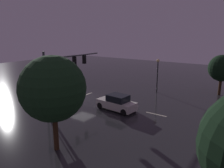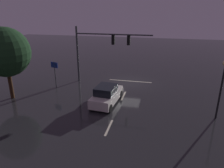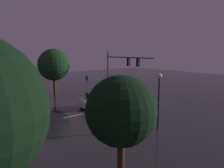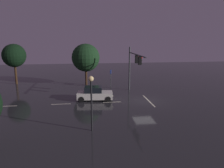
{
  "view_description": "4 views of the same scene",
  "coord_description": "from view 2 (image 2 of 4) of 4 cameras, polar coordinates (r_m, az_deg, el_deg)",
  "views": [
    {
      "loc": [
        19.4,
        17.95,
        8.02
      ],
      "look_at": [
        0.62,
        5.01,
        2.6
      ],
      "focal_mm": 34.58,
      "sensor_mm": 36.0,
      "label": 1
    },
    {
      "loc": [
        -3.22,
        22.76,
        8.11
      ],
      "look_at": [
        0.74,
        5.82,
        1.81
      ],
      "focal_mm": 33.67,
      "sensor_mm": 36.0,
      "label": 2
    },
    {
      "loc": [
        -18.95,
        21.12,
        6.46
      ],
      "look_at": [
        0.62,
        4.48,
        2.58
      ],
      "focal_mm": 36.22,
      "sensor_mm": 36.0,
      "label": 3
    },
    {
      "loc": [
        -24.87,
        7.22,
        7.63
      ],
      "look_at": [
        0.03,
        4.0,
        2.23
      ],
      "focal_mm": 34.94,
      "sensor_mm": 36.0,
      "label": 4
    }
  ],
  "objects": [
    {
      "name": "ground_plane",
      "position": [
        24.38,
        4.82,
        0.39
      ],
      "size": [
        80.0,
        80.0,
        0.0
      ],
      "primitive_type": "plane",
      "color": "#232326"
    },
    {
      "name": "traffic_signal_assembly",
      "position": [
        23.33,
        -3.03,
        10.53
      ],
      "size": [
        8.42,
        0.47,
        6.28
      ],
      "color": "#383A3D",
      "rests_on": "ground_plane"
    },
    {
      "name": "lane_dash_far",
      "position": [
        20.69,
        3.16,
        -3.2
      ],
      "size": [
        0.16,
        2.2,
        0.01
      ],
      "primitive_type": "cube",
      "rotation": [
        0.0,
        0.0,
        1.57
      ],
      "color": "beige",
      "rests_on": "ground_plane"
    },
    {
      "name": "lane_dash_mid",
      "position": [
        15.46,
        -0.87,
        -11.73
      ],
      "size": [
        0.16,
        2.2,
        0.01
      ],
      "primitive_type": "cube",
      "rotation": [
        0.0,
        0.0,
        1.57
      ],
      "color": "beige",
      "rests_on": "ground_plane"
    },
    {
      "name": "stop_bar",
      "position": [
        24.88,
        5.0,
        0.8
      ],
      "size": [
        5.0,
        0.16,
        0.01
      ],
      "primitive_type": "cube",
      "color": "beige",
      "rests_on": "ground_plane"
    },
    {
      "name": "car_approaching",
      "position": [
        18.79,
        -1.49,
        -3.01
      ],
      "size": [
        2.24,
        4.49,
        1.7
      ],
      "color": "silver",
      "rests_on": "ground_plane"
    },
    {
      "name": "street_lamp_left_kerb",
      "position": [
        17.4,
        27.92,
        1.39
      ],
      "size": [
        0.44,
        0.44,
        4.63
      ],
      "color": "black",
      "rests_on": "ground_plane"
    },
    {
      "name": "route_sign",
      "position": [
        23.15,
        -15.31,
        3.96
      ],
      "size": [
        0.88,
        0.3,
        2.82
      ],
      "color": "#383A3D",
      "rests_on": "ground_plane"
    },
    {
      "name": "tree_right_near",
      "position": [
        21.14,
        -27.06,
        7.67
      ],
      "size": [
        4.45,
        4.45,
        6.65
      ],
      "color": "#382314",
      "rests_on": "ground_plane"
    }
  ]
}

